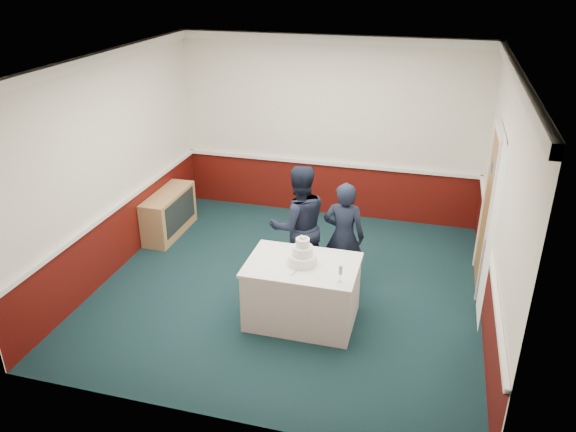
% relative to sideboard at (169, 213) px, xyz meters
% --- Properties ---
extents(ground, '(5.00, 5.00, 0.00)m').
position_rel_sideboard_xyz_m(ground, '(2.28, -1.05, -0.35)').
color(ground, '#132C2E').
rests_on(ground, ground).
extents(room_shell, '(5.00, 5.00, 3.00)m').
position_rel_sideboard_xyz_m(room_shell, '(2.36, -0.44, 1.62)').
color(room_shell, silver).
rests_on(room_shell, ground).
extents(sideboard, '(0.41, 1.20, 0.70)m').
position_rel_sideboard_xyz_m(sideboard, '(0.00, 0.00, 0.00)').
color(sideboard, '#A57450').
rests_on(sideboard, ground).
extents(cake_table, '(1.32, 0.92, 0.79)m').
position_rel_sideboard_xyz_m(cake_table, '(2.62, -1.75, 0.05)').
color(cake_table, white).
rests_on(cake_table, ground).
extents(wedding_cake, '(0.35, 0.35, 0.36)m').
position_rel_sideboard_xyz_m(wedding_cake, '(2.62, -1.75, 0.55)').
color(wedding_cake, white).
rests_on(wedding_cake, cake_table).
extents(cake_knife, '(0.08, 0.22, 0.00)m').
position_rel_sideboard_xyz_m(cake_knife, '(2.59, -1.95, 0.44)').
color(cake_knife, silver).
rests_on(cake_knife, cake_table).
extents(champagne_flute, '(0.05, 0.05, 0.21)m').
position_rel_sideboard_xyz_m(champagne_flute, '(3.12, -2.03, 0.58)').
color(champagne_flute, silver).
rests_on(champagne_flute, cake_table).
extents(person_man, '(1.03, 0.96, 1.68)m').
position_rel_sideboard_xyz_m(person_man, '(2.35, -0.87, 0.49)').
color(person_man, black).
rests_on(person_man, ground).
extents(person_woman, '(0.55, 0.36, 1.51)m').
position_rel_sideboard_xyz_m(person_woman, '(2.95, -0.85, 0.40)').
color(person_woman, black).
rests_on(person_woman, ground).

